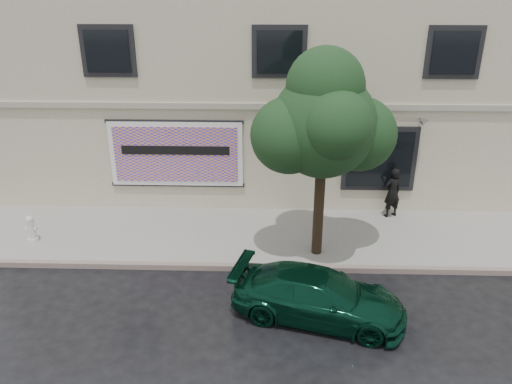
{
  "coord_description": "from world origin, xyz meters",
  "views": [
    {
      "loc": [
        -0.22,
        -9.88,
        7.22
      ],
      "look_at": [
        -0.59,
        2.2,
        1.97
      ],
      "focal_mm": 35.0,
      "sensor_mm": 36.0,
      "label": 1
    }
  ],
  "objects_px": {
    "street_tree": "(323,126)",
    "fire_hydrant": "(31,229)",
    "car": "(318,296)",
    "pedestrian": "(392,193)"
  },
  "relations": [
    {
      "from": "car",
      "to": "pedestrian",
      "type": "height_order",
      "value": "pedestrian"
    },
    {
      "from": "street_tree",
      "to": "car",
      "type": "bearing_deg",
      "value": -93.94
    },
    {
      "from": "pedestrian",
      "to": "street_tree",
      "type": "xyz_separation_m",
      "value": [
        -2.54,
        -2.36,
        2.81
      ]
    },
    {
      "from": "car",
      "to": "street_tree",
      "type": "bearing_deg",
      "value": 10.91
    },
    {
      "from": "fire_hydrant",
      "to": "car",
      "type": "bearing_deg",
      "value": -43.36
    },
    {
      "from": "pedestrian",
      "to": "fire_hydrant",
      "type": "relative_size",
      "value": 2.08
    },
    {
      "from": "street_tree",
      "to": "fire_hydrant",
      "type": "relative_size",
      "value": 6.38
    },
    {
      "from": "car",
      "to": "fire_hydrant",
      "type": "bearing_deg",
      "value": 83.66
    },
    {
      "from": "street_tree",
      "to": "fire_hydrant",
      "type": "bearing_deg",
      "value": 177.04
    },
    {
      "from": "fire_hydrant",
      "to": "pedestrian",
      "type": "bearing_deg",
      "value": -11.91
    }
  ]
}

